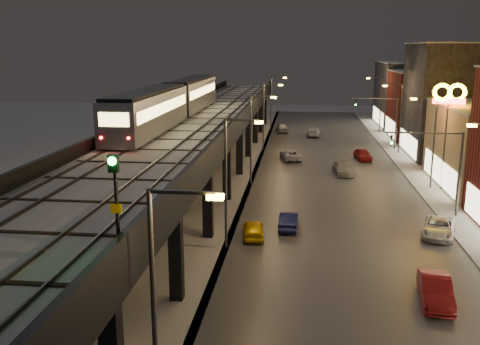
{
  "coord_description": "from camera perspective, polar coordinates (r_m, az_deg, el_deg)",
  "views": [
    {
      "loc": [
        4.18,
        -21.45,
        13.47
      ],
      "look_at": [
        0.07,
        14.66,
        5.0
      ],
      "focal_mm": 40.0,
      "sensor_mm": 36.0,
      "label": 1
    }
  ],
  "objects": [
    {
      "name": "car_taxi",
      "position": [
        39.01,
        1.43,
        -6.1
      ],
      "size": [
        1.91,
        3.86,
        1.26
      ],
      "primitive_type": "imported",
      "rotation": [
        0.0,
        0.0,
        3.26
      ],
      "color": "#E3B803",
      "rests_on": "ground"
    },
    {
      "name": "streetlight_left_1",
      "position": [
        35.72,
        -1.09,
        -0.21
      ],
      "size": [
        2.57,
        0.28,
        9.0
      ],
      "color": "#38383A",
      "rests_on": "ground"
    },
    {
      "name": "traffic_light_rig_a",
      "position": [
        45.87,
        21.08,
        0.95
      ],
      "size": [
        6.1,
        0.34,
        7.0
      ],
      "color": "#38383A",
      "rests_on": "ground"
    },
    {
      "name": "viaduct_parapet_streetside",
      "position": [
        54.17,
        0.27,
        6.1
      ],
      "size": [
        0.3,
        100.0,
        1.1
      ],
      "primitive_type": "cube",
      "color": "black",
      "rests_on": "elevated_viaduct"
    },
    {
      "name": "sidewalk_right",
      "position": [
        59.53,
        19.24,
        -0.63
      ],
      "size": [
        4.0,
        120.0,
        0.14
      ],
      "primitive_type": "cube",
      "color": "#9FA1A8",
      "rests_on": "ground"
    },
    {
      "name": "subway_train",
      "position": [
        54.41,
        -7.08,
        7.62
      ],
      "size": [
        2.91,
        35.27,
        3.47
      ],
      "color": "gray",
      "rests_on": "viaduct_trackbed"
    },
    {
      "name": "traffic_light_rig_b",
      "position": [
        74.91,
        15.47,
        5.77
      ],
      "size": [
        6.1,
        0.34,
        7.0
      ],
      "color": "#38383A",
      "rests_on": "ground"
    },
    {
      "name": "elevated_viaduct",
      "position": [
        54.82,
        -4.29,
        4.85
      ],
      "size": [
        9.0,
        100.0,
        6.3
      ],
      "color": "black",
      "rests_on": "ground"
    },
    {
      "name": "car_mid_silver",
      "position": [
        66.02,
        5.4,
        1.86
      ],
      "size": [
        3.04,
        4.99,
        1.29
      ],
      "primitive_type": "imported",
      "rotation": [
        0.0,
        0.0,
        3.35
      ],
      "color": "silver",
      "rests_on": "ground"
    },
    {
      "name": "car_onc_red",
      "position": [
        67.33,
        12.97,
        1.84
      ],
      "size": [
        2.22,
        4.25,
        1.38
      ],
      "primitive_type": "imported",
      "rotation": [
        0.0,
        0.0,
        0.15
      ],
      "color": "maroon",
      "rests_on": "ground"
    },
    {
      "name": "streetlight_right_4",
      "position": [
        89.72,
        14.63,
        7.44
      ],
      "size": [
        2.56,
        0.28,
        9.0
      ],
      "color": "#38383A",
      "rests_on": "ground"
    },
    {
      "name": "building_d",
      "position": [
        72.51,
        22.5,
        7.07
      ],
      "size": [
        12.2,
        13.2,
        14.16
      ],
      "color": "#27272E",
      "rests_on": "ground"
    },
    {
      "name": "viaduct_trackbed",
      "position": [
        54.84,
        -4.29,
        5.66
      ],
      "size": [
        8.4,
        100.0,
        0.32
      ],
      "color": "#B2B7C1",
      "rests_on": "elevated_viaduct"
    },
    {
      "name": "building_f",
      "position": [
        99.76,
        18.1,
        7.94
      ],
      "size": [
        12.2,
        16.2,
        11.16
      ],
      "color": "#2D2D34",
      "rests_on": "ground"
    },
    {
      "name": "streetlight_left_3",
      "position": [
        71.08,
        2.75,
        6.45
      ],
      "size": [
        2.57,
        0.28,
        9.0
      ],
      "color": "#38383A",
      "rests_on": "ground"
    },
    {
      "name": "sign_mcdonalds",
      "position": [
        54.29,
        21.37,
        6.87
      ],
      "size": [
        3.06,
        0.72,
        10.28
      ],
      "color": "#38383A",
      "rests_on": "ground"
    },
    {
      "name": "streetlight_left_4",
      "position": [
        88.95,
        3.53,
        7.79
      ],
      "size": [
        2.57,
        0.28,
        9.0
      ],
      "color": "#38383A",
      "rests_on": "ground"
    },
    {
      "name": "streetlight_left_2",
      "position": [
        53.29,
        1.46,
        4.23
      ],
      "size": [
        2.57,
        0.28,
        9.0
      ],
      "color": "#38383A",
      "rests_on": "ground"
    },
    {
      "name": "car_onc_silver",
      "position": [
        31.23,
        20.12,
        -11.81
      ],
      "size": [
        2.0,
        4.58,
        1.46
      ],
      "primitive_type": "imported",
      "rotation": [
        0.0,
        0.0,
        -0.1
      ],
      "color": "maroon",
      "rests_on": "ground"
    },
    {
      "name": "car_onc_dark",
      "position": [
        41.8,
        20.43,
        -5.6
      ],
      "size": [
        3.45,
        5.09,
        1.29
      ],
      "primitive_type": "imported",
      "rotation": [
        0.0,
        0.0,
        -0.31
      ],
      "color": "silver",
      "rests_on": "ground"
    },
    {
      "name": "car_near_white",
      "position": [
        40.99,
        5.21,
        -5.18
      ],
      "size": [
        1.46,
        3.9,
        1.27
      ],
      "primitive_type": "imported",
      "rotation": [
        0.0,
        0.0,
        3.11
      ],
      "color": "#0E1343",
      "rests_on": "ground"
    },
    {
      "name": "rail_signal",
      "position": [
        18.8,
        -13.22,
        -1.02
      ],
      "size": [
        0.39,
        0.45,
        3.34
      ],
      "color": "black",
      "rests_on": "viaduct_trackbed"
    },
    {
      "name": "road_surface",
      "position": [
        58.13,
        9.59,
        -0.44
      ],
      "size": [
        17.0,
        120.0,
        0.06
      ],
      "primitive_type": "cube",
      "color": "#46474D",
      "rests_on": "ground"
    },
    {
      "name": "car_onc_white",
      "position": [
        59.28,
        10.91,
        0.39
      ],
      "size": [
        2.28,
        4.66,
        1.3
      ],
      "primitive_type": "imported",
      "rotation": [
        0.0,
        0.0,
        0.1
      ],
      "color": "#939496",
      "rests_on": "ground"
    },
    {
      "name": "car_far_white",
      "position": [
        87.88,
        4.48,
        4.74
      ],
      "size": [
        2.41,
        4.48,
        1.45
      ],
      "primitive_type": "imported",
      "rotation": [
        0.0,
        0.0,
        3.31
      ],
      "color": "#B7B6C4",
      "rests_on": "ground"
    },
    {
      "name": "car_mid_dark",
      "position": [
        84.6,
        7.84,
        4.34
      ],
      "size": [
        2.39,
        5.13,
        1.45
      ],
      "primitive_type": "imported",
      "rotation": [
        0.0,
        0.0,
        3.07
      ],
      "color": "silver",
      "rests_on": "ground"
    },
    {
      "name": "streetlight_right_3",
      "position": [
        72.03,
        16.57,
        6.02
      ],
      "size": [
        2.56,
        0.28,
        9.0
      ],
      "color": "#38383A",
      "rests_on": "ground"
    },
    {
      "name": "under_viaduct_pavement",
      "position": [
        58.92,
        -3.63,
        -0.09
      ],
      "size": [
        11.0,
        120.0,
        0.06
      ],
      "primitive_type": "cube",
      "color": "#9FA1A8",
      "rests_on": "ground"
    },
    {
      "name": "viaduct_parapet_far",
      "position": [
        55.78,
        -8.7,
        6.16
      ],
      "size": [
        0.3,
        100.0,
        1.1
      ],
      "primitive_type": "cube",
      "color": "black",
      "rests_on": "elevated_viaduct"
    },
    {
      "name": "streetlight_left_0",
      "position": [
        18.97,
        -8.44,
        -12.78
      ],
      "size": [
        2.57,
        0.28,
        9.0
      ],
      "color": "#38383A",
      "rests_on": "ground"
    },
    {
      "name": "streetlight_right_2",
      "position": [
        54.56,
        19.75,
        3.67
      ],
      "size": [
        2.56,
        0.28,
        9.0
      ],
      "color": "#38383A",
      "rests_on": "ground"
    },
    {
      "name": "building_e",
      "position": [
        86.18,
        19.89,
        6.76
      ],
      "size": [
        12.2,
        12.2,
        10.16
      ],
      "color": "#5B1D1A",
      "rests_on": "ground"
    }
  ]
}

